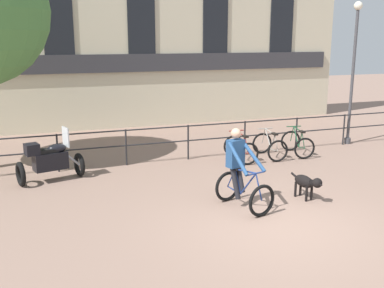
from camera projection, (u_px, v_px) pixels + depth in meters
The scene contains 9 objects.
ground_plane at pixel (277, 225), 8.76m from camera, with size 60.00×60.00×0.00m, color #8E7060.
canal_railing at pixel (188, 136), 13.35m from camera, with size 15.05×0.05×1.05m.
cyclist_with_bike at pixel (240, 173), 9.56m from camera, with size 0.95×1.30×1.70m.
dog at pixel (307, 182), 10.04m from camera, with size 0.34×0.99×0.59m.
parked_motorcycle at pixel (50, 160), 11.33m from camera, with size 1.72×1.01×1.35m.
parked_bicycle_near_lamp at pixel (241, 149), 13.31m from camera, with size 0.70×1.13×0.86m.
parked_bicycle_mid_left at pixel (270, 146), 13.63m from camera, with size 0.71×1.14×0.86m.
parked_bicycle_mid_right at pixel (297, 144), 13.96m from camera, with size 0.83×1.20×0.86m.
street_lamp at pixel (353, 67), 14.94m from camera, with size 0.28×0.28×4.72m.
Camera 1 is at (-4.36, -7.10, 3.55)m, focal length 42.00 mm.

